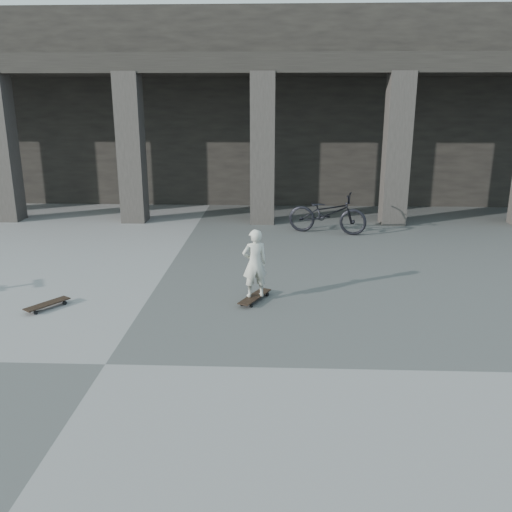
{
  "coord_description": "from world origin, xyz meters",
  "views": [
    {
      "loc": [
        2.22,
        -6.26,
        3.31
      ],
      "look_at": [
        1.84,
        2.88,
        0.65
      ],
      "focal_mm": 38.0,
      "sensor_mm": 36.0,
      "label": 1
    }
  ],
  "objects_px": {
    "skateboard_spare": "(47,304)",
    "bicycle": "(327,213)",
    "child": "(255,263)",
    "longboard": "(255,297)"
  },
  "relations": [
    {
      "from": "skateboard_spare",
      "to": "longboard",
      "type": "bearing_deg",
      "value": -47.66
    },
    {
      "from": "longboard",
      "to": "bicycle",
      "type": "height_order",
      "value": "bicycle"
    },
    {
      "from": "child",
      "to": "skateboard_spare",
      "type": "bearing_deg",
      "value": -9.52
    },
    {
      "from": "skateboard_spare",
      "to": "bicycle",
      "type": "bearing_deg",
      "value": -8.82
    },
    {
      "from": "skateboard_spare",
      "to": "child",
      "type": "height_order",
      "value": "child"
    },
    {
      "from": "longboard",
      "to": "bicycle",
      "type": "relative_size",
      "value": 0.44
    },
    {
      "from": "longboard",
      "to": "bicycle",
      "type": "bearing_deg",
      "value": 6.77
    },
    {
      "from": "longboard",
      "to": "child",
      "type": "bearing_deg",
      "value": 0.0
    },
    {
      "from": "skateboard_spare",
      "to": "bicycle",
      "type": "distance_m",
      "value": 7.4
    },
    {
      "from": "child",
      "to": "bicycle",
      "type": "bearing_deg",
      "value": -126.17
    }
  ]
}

